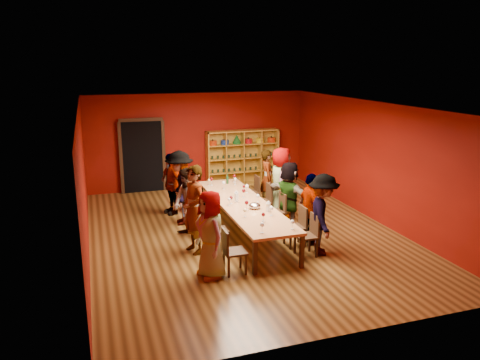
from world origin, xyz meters
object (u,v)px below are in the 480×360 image
object	(u,v)px
chair_person_left_3	(195,203)
chair_person_left_4	(188,194)
person_left_4	(171,184)
chair_person_right_0	(310,233)
chair_person_right_4	(253,190)
spittoon_bowl	(255,206)
person_left_0	(211,234)
person_right_3	(281,182)
person_right_1	(310,209)
chair_person_left_0	(231,249)
person_right_2	(289,195)
person_right_4	(267,178)
person_left_1	(194,210)
chair_person_right_3	(265,199)
chair_person_left_2	(205,216)
tasting_table	(243,205)
person_left_3	(180,188)
shelving_unit	(242,155)
wine_bottle	(227,180)
chair_person_right_2	(278,209)
person_right_0	(323,215)
chair_person_right_1	(298,224)
chair_person_left_1	(214,228)
person_left_2	(188,204)

from	to	relation	value
chair_person_left_3	chair_person_left_4	xyz separation A→B (m)	(0.00, 0.87, 0.00)
person_left_4	chair_person_right_0	bearing A→B (deg)	12.37
chair_person_right_4	spittoon_bowl	xyz separation A→B (m)	(-0.80, -2.34, 0.32)
person_left_0	person_right_3	world-z (taller)	person_right_3
person_right_1	chair_person_left_0	bearing A→B (deg)	111.57
chair_person_left_4	person_right_2	distance (m)	2.88
person_right_3	person_right_4	size ratio (longest dim) A/B	1.14
person_right_2	chair_person_right_0	bearing A→B (deg)	148.18
chair_person_left_3	person_right_4	world-z (taller)	person_right_4
person_left_1	chair_person_right_3	bearing A→B (deg)	109.62
chair_person_left_2	chair_person_right_4	size ratio (longest dim) A/B	1.00
tasting_table	person_left_3	xyz separation A→B (m)	(-1.27, 1.13, 0.23)
shelving_unit	chair_person_right_4	bearing A→B (deg)	-101.18
chair_person_left_0	wine_bottle	bearing A→B (deg)	74.34
person_right_2	spittoon_bowl	xyz separation A→B (m)	(-1.08, -0.53, -0.01)
chair_person_right_3	chair_person_right_2	bearing A→B (deg)	-90.00
chair_person_right_0	person_left_4	bearing A→B (deg)	121.70
person_right_1	person_right_4	size ratio (longest dim) A/B	1.01
person_right_3	person_right_4	world-z (taller)	person_right_3
person_right_0	chair_person_right_1	xyz separation A→B (m)	(-0.29, 0.56, -0.37)
person_right_2	shelving_unit	bearing A→B (deg)	-25.42
person_left_3	chair_person_right_4	world-z (taller)	person_left_3
person_left_3	person_left_4	distance (m)	0.88
chair_person_left_3	chair_person_right_1	bearing A→B (deg)	-50.62
shelving_unit	chair_person_left_4	distance (m)	3.31
person_right_0	chair_person_right_4	bearing A→B (deg)	26.15
chair_person_right_1	chair_person_left_0	bearing A→B (deg)	-154.13
chair_person_right_2	person_right_2	world-z (taller)	person_right_2
tasting_table	person_right_3	world-z (taller)	person_right_3
person_right_1	wine_bottle	xyz separation A→B (m)	(-1.05, 2.89, 0.05)
chair_person_left_4	person_right_4	distance (m)	2.26
tasting_table	chair_person_right_1	world-z (taller)	chair_person_right_1
chair_person_left_0	person_left_1	world-z (taller)	person_left_1
chair_person_right_1	person_right_2	world-z (taller)	person_right_2
person_left_1	chair_person_right_4	bearing A→B (deg)	122.19
chair_person_left_1	person_right_0	world-z (taller)	person_right_0
person_right_0	person_left_0	bearing A→B (deg)	118.69
shelving_unit	person_right_1	size ratio (longest dim) A/B	1.49
person_left_4	chair_person_right_3	distance (m)	2.52
chair_person_left_0	person_right_0	xyz separation A→B (m)	(2.11, 0.32, 0.37)
person_left_0	chair_person_right_0	bearing A→B (deg)	87.07
person_right_1	person_right_2	bearing A→B (deg)	-0.69
shelving_unit	spittoon_bowl	xyz separation A→B (m)	(-1.29, -4.80, -0.17)
person_left_1	person_left_4	distance (m)	2.74
person_left_2	chair_person_left_3	distance (m)	1.13
person_left_4	spittoon_bowl	xyz separation A→B (m)	(1.45, -2.48, -0.01)
person_right_0	person_right_4	distance (m)	3.51
person_left_3	person_right_1	world-z (taller)	person_left_3
person_left_0	person_right_2	distance (m)	3.20
person_right_2	chair_person_right_2	bearing A→B (deg)	67.42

